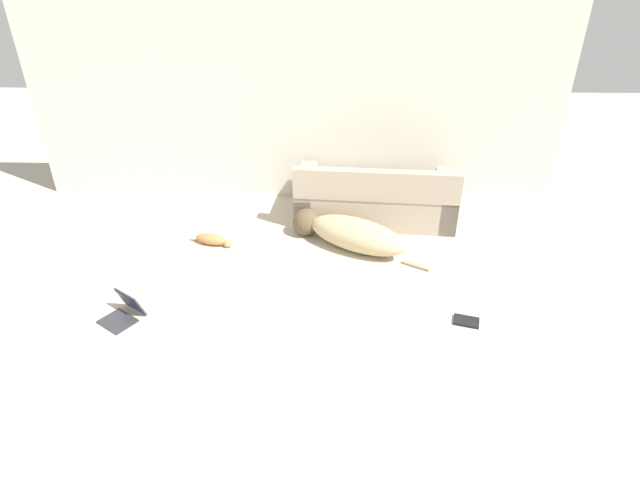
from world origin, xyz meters
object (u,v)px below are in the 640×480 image
object	(u,v)px
couch	(375,200)
laptop_open	(125,310)
dog	(349,233)
cat	(212,240)
book_black	(466,321)

from	to	relation	value
couch	laptop_open	distance (m)	3.10
dog	cat	world-z (taller)	dog
dog	book_black	xyz separation A→B (m)	(1.03, -1.29, -0.16)
dog	book_black	size ratio (longest dim) A/B	6.19
cat	laptop_open	size ratio (longest dim) A/B	1.21
cat	book_black	xyz separation A→B (m)	(2.56, -1.28, -0.05)
cat	laptop_open	distance (m)	1.41
laptop_open	couch	bearing A→B (deg)	74.44
couch	laptop_open	size ratio (longest dim) A/B	4.43
dog	cat	distance (m)	1.53
book_black	cat	bearing A→B (deg)	153.38
dog	laptop_open	distance (m)	2.41
cat	book_black	size ratio (longest dim) A/B	2.13
couch	dog	bearing A→B (deg)	69.34
cat	book_black	bearing A→B (deg)	-10.17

